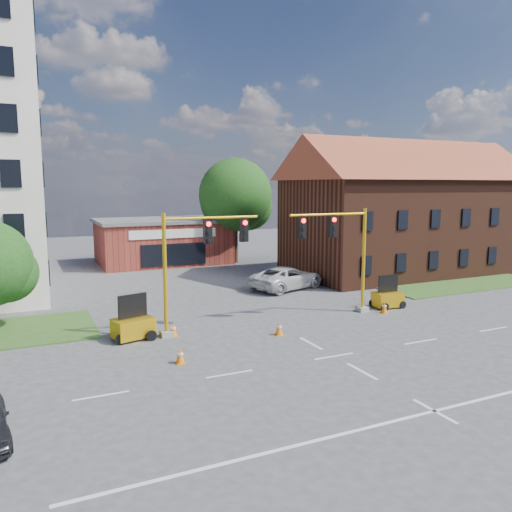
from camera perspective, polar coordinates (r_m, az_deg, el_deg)
name	(u,v)px	position (r m, az deg, el deg)	size (l,w,h in m)	color
ground	(334,356)	(22.85, 8.93, -11.25)	(120.00, 120.00, 0.00)	#3E3E41
grass_verge_ne	(467,285)	(41.04, 23.00, -3.09)	(14.00, 4.00, 0.08)	#2A4A1B
lane_markings	(377,380)	(20.59, 13.70, -13.58)	(60.00, 36.00, 0.01)	silver
brick_shop	(163,241)	(49.63, -10.63, 1.73)	(12.40, 8.40, 4.30)	maroon
townhouse_row	(407,204)	(45.34, 16.83, 5.71)	(21.00, 11.00, 11.50)	#452114
tree_large	(238,198)	(48.79, -2.01, 6.66)	(7.41, 7.06, 10.14)	#311C11
signal_mast_west	(197,257)	(25.34, -6.80, -0.16)	(5.30, 0.60, 6.20)	gray
signal_mast_east	(341,248)	(29.21, 9.66, 0.87)	(5.30, 0.60, 6.20)	gray
trailer_west	(133,326)	(25.52, -13.86, -7.74)	(2.14, 1.69, 2.15)	gold
trailer_east	(388,298)	(32.08, 14.81, -4.64)	(1.83, 1.32, 1.95)	gold
cone_a	(180,356)	(21.85, -8.66, -11.22)	(0.40, 0.40, 0.70)	orange
cone_b	(173,330)	(25.63, -9.42, -8.32)	(0.40, 0.40, 0.70)	orange
cone_c	(279,329)	(25.51, 2.65, -8.29)	(0.40, 0.40, 0.70)	orange
cone_d	(384,307)	(30.73, 14.44, -5.71)	(0.40, 0.40, 0.70)	orange
pickup_white	(287,278)	(36.56, 3.58, -2.50)	(2.74, 5.95, 1.65)	silver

